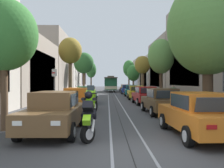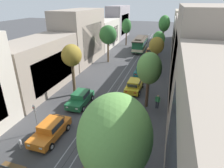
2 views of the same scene
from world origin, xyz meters
TOP-DOWN VIEW (x-y plane):
  - ground_plane at (0.00, 26.42)m, footprint 165.10×165.10m
  - trolley_track_rails at (0.00, 31.02)m, footprint 1.14×74.04m
  - building_facade_left at (-9.67, 30.76)m, footprint 5.59×65.74m
  - building_facade_right at (9.62, 30.24)m, footprint 5.44×65.74m
  - parked_car_orange_second_left at (-2.63, 9.07)m, footprint 2.05×4.38m
  - parked_car_green_mid_left at (-2.63, 15.19)m, footprint 2.02×4.37m
  - parked_car_brown_second_right at (2.71, 8.06)m, footprint 2.10×4.41m
  - parked_car_red_mid_right at (2.73, 14.31)m, footprint 2.13×4.42m
  - parked_car_yellow_fourth_right at (2.66, 20.55)m, footprint 2.08×4.40m
  - parked_car_teal_fifth_right at (2.77, 26.81)m, footprint 2.15×4.42m
  - parked_car_blue_sixth_right at (2.65, 33.13)m, footprint 2.07×4.39m
  - parked_car_orange_far_right at (2.81, 39.14)m, footprint 2.06×4.39m
  - street_tree_kerb_left_second at (-4.44, 17.31)m, footprint 2.36×2.59m
  - street_tree_kerb_left_mid at (-4.58, 31.99)m, footprint 3.30×2.70m
  - street_tree_kerb_left_fourth at (-4.47, 47.28)m, footprint 2.42×2.34m
  - street_tree_kerb_right_near at (4.32, 5.17)m, footprint 3.94×4.28m
  - street_tree_kerb_right_second at (4.76, 16.93)m, footprint 2.65×2.23m
  - street_tree_kerb_right_mid at (4.60, 28.19)m, footprint 2.37×1.92m
  - street_tree_kerb_right_fourth at (4.34, 38.11)m, footprint 2.51×2.61m
  - street_tree_kerb_right_far at (4.69, 50.84)m, footprint 2.90×3.06m
  - cable_car_trolley at (0.00, 42.04)m, footprint 2.60×9.14m
  - pedestrian_on_left_pavement at (5.97, 16.86)m, footprint 0.55×0.40m
  - fire_hydrant at (-4.29, 7.17)m, footprint 0.40×0.22m
  - street_sign_post at (-4.21, 9.37)m, footprint 0.36×0.09m

SIDE VIEW (x-z plane):
  - ground_plane at x=0.00m, z-range 0.00..0.00m
  - trolley_track_rails at x=0.00m, z-range 0.00..0.01m
  - fire_hydrant at x=-4.29m, z-range 0.00..0.84m
  - parked_car_orange_second_left at x=-2.63m, z-range 0.01..1.59m
  - parked_car_green_mid_left at x=-2.63m, z-range 0.01..1.59m
  - parked_car_brown_second_right at x=2.71m, z-range 0.01..1.59m
  - parked_car_red_mid_right at x=2.73m, z-range 0.01..1.59m
  - parked_car_yellow_fourth_right at x=2.66m, z-range 0.01..1.59m
  - parked_car_teal_fifth_right at x=2.77m, z-range 0.01..1.59m
  - parked_car_blue_sixth_right at x=2.65m, z-range 0.01..1.59m
  - parked_car_orange_far_right at x=2.81m, z-range 0.01..1.59m
  - pedestrian_on_left_pavement at x=5.97m, z-range 0.11..1.77m
  - cable_car_trolley at x=0.00m, z-range 0.02..3.30m
  - street_sign_post at x=-4.21m, z-range 0.34..3.24m
  - street_tree_kerb_right_fourth at x=4.34m, z-range 1.08..6.45m
  - building_facade_left at x=-9.67m, z-range -0.62..8.98m
  - street_tree_kerb_right_mid at x=4.60m, z-range 1.43..7.37m
  - building_facade_right at x=9.62m, z-range -0.91..9.92m
  - street_tree_kerb_right_second at x=4.76m, z-range 1.36..7.70m
  - street_tree_kerb_right_near at x=4.32m, z-range 1.12..8.23m
  - street_tree_kerb_left_fourth at x=-4.47m, z-range 1.49..8.25m
  - street_tree_kerb_left_second at x=-4.44m, z-range 1.82..8.33m
  - street_tree_kerb_left_mid at x=-4.58m, z-range 1.68..8.61m
  - street_tree_kerb_right_far at x=4.69m, z-range 1.66..9.18m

